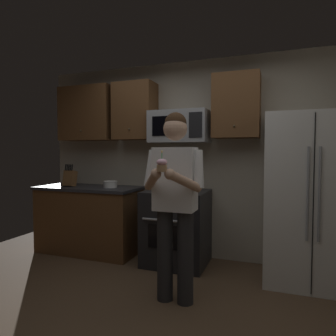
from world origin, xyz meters
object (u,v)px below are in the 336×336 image
at_px(bowl_large_white, 110,184).
at_px(knife_block, 70,178).
at_px(microwave, 180,127).
at_px(person, 175,196).
at_px(refrigerator, 309,199).
at_px(cupcake, 162,165).
at_px(oven_range, 176,227).

bearing_deg(bowl_large_white, knife_block, -175.32).
bearing_deg(microwave, person, -74.61).
height_order(refrigerator, person, refrigerator).
xyz_separation_m(knife_block, cupcake, (1.87, -1.23, 0.26)).
height_order(microwave, refrigerator, microwave).
height_order(knife_block, person, person).
bearing_deg(bowl_large_white, cupcake, -45.89).
bearing_deg(refrigerator, cupcake, -134.71).
bearing_deg(knife_block, cupcake, -33.43).
relative_size(bowl_large_white, person, 0.11).
bearing_deg(cupcake, oven_range, 102.93).
bearing_deg(cupcake, microwave, 101.85).
relative_size(microwave, bowl_large_white, 3.86).
bearing_deg(knife_block, microwave, 5.40).
bearing_deg(refrigerator, knife_block, 179.82).
height_order(bowl_large_white, cupcake, cupcake).
relative_size(oven_range, microwave, 1.26).
height_order(oven_range, knife_block, knife_block).
relative_size(oven_range, person, 0.53).
bearing_deg(knife_block, person, -25.83).
bearing_deg(person, oven_range, 107.25).
height_order(microwave, person, microwave).
bearing_deg(bowl_large_white, microwave, 5.86).
xyz_separation_m(microwave, cupcake, (0.29, -1.38, -0.43)).
xyz_separation_m(refrigerator, person, (-1.21, -0.89, 0.10)).
xyz_separation_m(refrigerator, knife_block, (-3.08, 0.01, 0.14)).
xyz_separation_m(oven_range, refrigerator, (1.50, -0.04, 0.44)).
bearing_deg(person, microwave, 105.39).
bearing_deg(oven_range, person, -72.75).
distance_m(knife_block, person, 2.07).
relative_size(refrigerator, cupcake, 10.35).
relative_size(microwave, person, 0.42).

